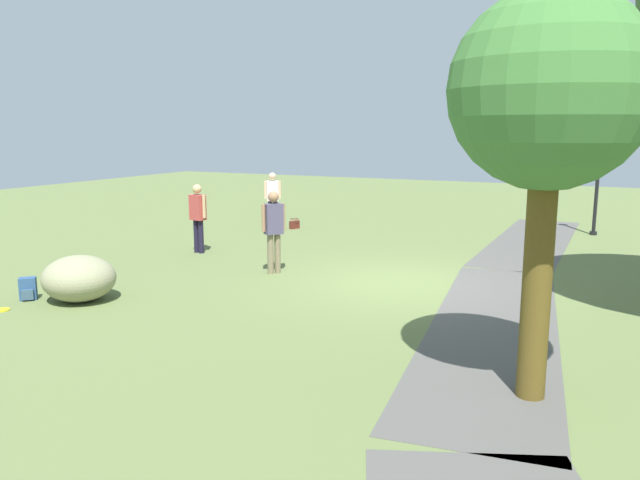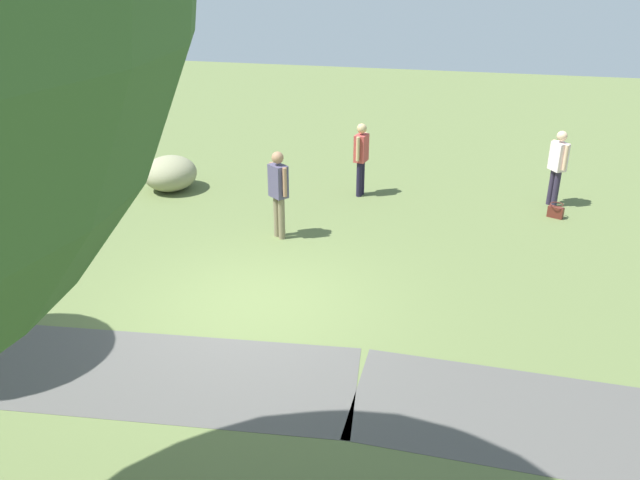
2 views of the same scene
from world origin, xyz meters
The scene contains 12 objects.
ground_plane centered at (0.00, 0.00, 0.00)m, with size 48.00×48.00×0.00m, color #5C6C3C.
footpath_segment_near centered at (-6.00, 1.72, 0.00)m, with size 8.01×1.92×0.01m.
footpath_segment_mid centered at (1.97, 2.16, 0.00)m, with size 8.16×2.80×0.01m.
young_tree_near_path centered at (4.36, 3.01, 3.36)m, with size 2.13×2.13×4.48m.
lamp_post centered at (-7.75, 3.18, 2.09)m, with size 0.28×0.28×3.37m.
lawn_boulder centered at (3.71, -4.71, 0.41)m, with size 1.24×1.31×0.81m.
woman_with_handbag centered at (-4.95, -5.81, 0.98)m, with size 0.39×0.46×1.68m.
man_near_boulder centered at (0.38, -2.67, 1.01)m, with size 0.43×0.41×1.74m.
passerby_on_path centered at (-0.70, -5.43, 0.97)m, with size 0.30×0.51×1.68m.
handbag_on_grass centered at (-4.97, -5.06, 0.14)m, with size 0.36×0.36×0.31m.
backpack_by_boulder centered at (4.07, -5.60, 0.19)m, with size 0.35×0.35×0.40m.
frisbee_on_grass centered at (4.73, -5.43, 0.01)m, with size 0.25×0.25×0.02m.
Camera 1 is at (11.37, 3.75, 3.02)m, focal length 34.65 mm.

